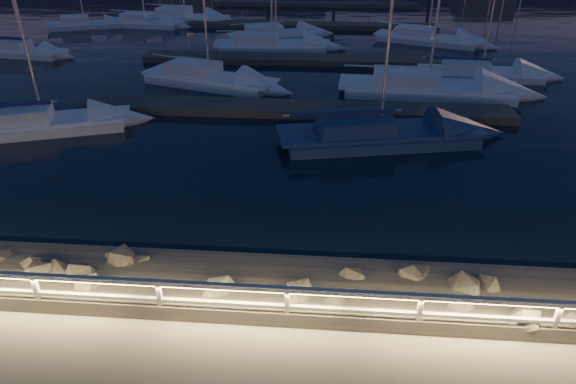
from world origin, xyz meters
name	(u,v)px	position (x,y,z in m)	size (l,w,h in m)	color
ground	(245,320)	(0.00, 0.00, 0.00)	(400.00, 400.00, 0.00)	gray
harbor_water	(308,50)	(0.00, 31.22, -0.97)	(400.00, 440.00, 0.60)	black
guard_rail	(241,295)	(-0.07, 0.00, 0.77)	(44.11, 0.12, 1.06)	silver
riprap	(388,289)	(3.54, 1.79, -0.28)	(38.60, 3.19, 1.48)	#686459
floating_docks	(309,39)	(0.00, 32.50, -0.40)	(22.00, 36.00, 0.40)	#564D47
sailboat_a	(22,50)	(-20.17, 26.20, -0.20)	(6.34, 2.80, 10.50)	white
sailboat_b	(39,122)	(-11.73, 12.55, -0.16)	(8.02, 4.63, 13.21)	white
sailboat_c	(375,133)	(3.86, 12.41, -0.14)	(9.37, 4.48, 15.34)	navy
sailboat_d	(423,86)	(7.03, 19.61, -0.13)	(10.07, 3.64, 16.71)	white
sailboat_e	(83,24)	(-20.16, 36.15, -0.19)	(6.50, 3.97, 10.80)	white
sailboat_f	(206,77)	(-5.55, 20.42, -0.14)	(8.53, 4.87, 14.04)	white
sailboat_g	(269,44)	(-2.82, 29.40, -0.16)	(8.69, 3.21, 14.44)	white
sailboat_h	(478,71)	(10.93, 23.23, -0.21)	(7.73, 2.69, 12.87)	white
sailboat_i	(143,22)	(-15.05, 37.30, -0.17)	(7.00, 2.97, 11.62)	white
sailboat_j	(273,34)	(-2.87, 32.97, -0.16)	(7.95, 4.99, 13.19)	white
sailboat_l	(425,37)	(9.13, 32.87, -0.19)	(8.46, 5.20, 13.89)	white
sailboat_n	(183,17)	(-12.14, 39.94, -0.14)	(8.47, 3.73, 13.97)	white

